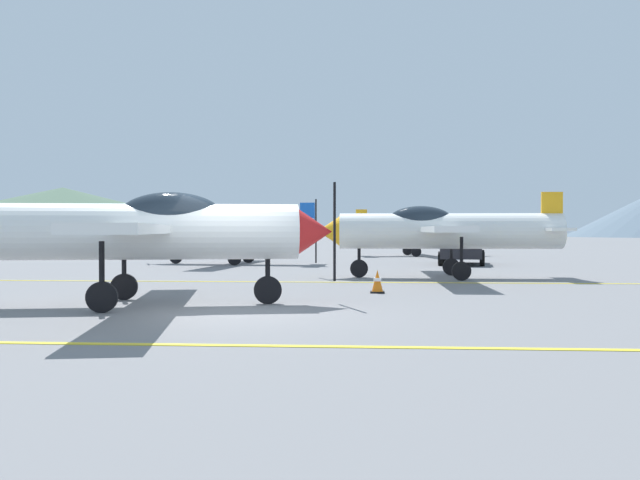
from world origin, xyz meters
TOP-DOWN VIEW (x-y plane):
  - ground_plane at (0.00, 0.00)m, footprint 400.00×400.00m
  - apron_line_near at (0.00, -3.56)m, footprint 80.00×0.16m
  - apron_line_far at (0.00, 7.70)m, footprint 80.00×0.16m
  - airplane_near at (-2.18, 1.17)m, footprint 8.36×9.56m
  - airplane_mid at (5.08, 9.88)m, footprint 8.24×9.51m
  - airplane_far at (-3.74, 18.33)m, footprint 8.33×9.57m
  - airplane_back at (5.95, 28.83)m, footprint 8.36×9.57m
  - car_sedan at (7.07, 18.72)m, footprint 2.57×4.54m
  - traffic_cone_front at (2.89, 4.35)m, footprint 0.36×0.36m
  - hill_left at (-63.54, 129.20)m, footprint 88.28×88.28m

SIDE VIEW (x-z plane):
  - ground_plane at x=0.00m, z-range 0.00..0.00m
  - apron_line_near at x=0.00m, z-range 0.00..0.01m
  - apron_line_far at x=0.00m, z-range 0.00..0.01m
  - traffic_cone_front at x=2.89m, z-range -0.01..0.58m
  - car_sedan at x=7.07m, z-range 0.03..1.65m
  - airplane_near at x=-2.18m, z-range 0.18..3.04m
  - airplane_mid at x=5.08m, z-range 0.18..3.04m
  - airplane_far at x=-3.74m, z-range 0.18..3.04m
  - airplane_back at x=5.95m, z-range 0.18..3.04m
  - hill_left at x=-63.54m, z-range 0.00..10.91m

